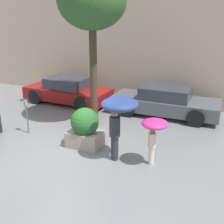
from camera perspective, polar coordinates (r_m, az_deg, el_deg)
name	(u,v)px	position (r m, az deg, el deg)	size (l,w,h in m)	color
ground_plane	(66,155)	(9.04, -9.26, -8.67)	(40.00, 40.00, 0.00)	slate
building_facade	(137,40)	(13.90, 5.13, 14.42)	(18.00, 0.30, 6.00)	#B7A88E
planter_box	(85,128)	(9.28, -5.50, -3.29)	(1.13, 0.93, 1.34)	#9E9384
person_adult	(119,111)	(8.06, 1.38, 0.29)	(1.09, 1.09, 1.95)	#2D2D33
person_child	(154,129)	(7.97, 8.56, -3.40)	(0.75, 0.75, 1.44)	beige
parked_car_near	(165,102)	(12.35, 10.72, 2.07)	(4.61, 2.03, 1.26)	#4C5156
parked_car_far	(68,91)	(13.99, -8.96, 4.25)	(4.28, 2.07, 1.26)	maroon
street_tree	(92,2)	(10.47, -4.10, 21.45)	(2.45, 2.45, 5.69)	#423323
parking_meter	(26,110)	(10.61, -17.01, 0.41)	(0.14, 0.14, 1.27)	#595B60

